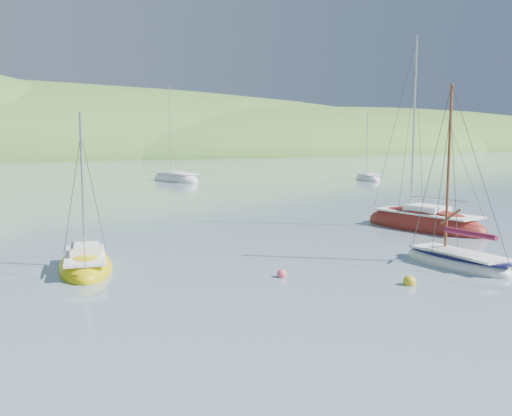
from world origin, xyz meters
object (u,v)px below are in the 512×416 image
daysailer_white (457,261)px  distant_sloop_b (175,180)px  distant_sloop_d (368,179)px  sailboat_yellow (86,266)px  sloop_red (424,225)px

daysailer_white → distant_sloop_b: (9.01, 49.86, 0.01)m
daysailer_white → distant_sloop_d: 49.30m
daysailer_white → distant_sloop_b: size_ratio=0.65×
sailboat_yellow → distant_sloop_d: 54.15m
sailboat_yellow → distant_sloop_b: bearing=77.2°
sloop_red → sailboat_yellow: bearing=176.1°
sloop_red → distant_sloop_d: sloop_red is taller
sloop_red → sailboat_yellow: sloop_red is taller
daysailer_white → distant_sloop_b: bearing=82.2°
daysailer_white → distant_sloop_b: distant_sloop_b is taller
distant_sloop_d → daysailer_white: bearing=-103.8°
distant_sloop_b → distant_sloop_d: bearing=-35.0°
daysailer_white → sloop_red: bearing=52.0°
daysailer_white → distant_sloop_b: 50.67m
sloop_red → distant_sloop_b: distant_sloop_b is taller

